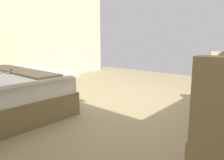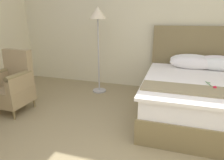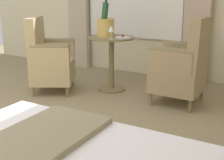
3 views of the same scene
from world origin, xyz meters
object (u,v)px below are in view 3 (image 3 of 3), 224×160
at_px(armchair_by_window, 183,66).
at_px(armchair_facing_bed, 49,60).
at_px(champagne_bucket, 106,25).
at_px(snack_plate, 123,37).
at_px(wine_glass_near_bucket, 111,29).
at_px(wine_glass_near_edge, 112,28).
at_px(side_table_round, 111,58).

bearing_deg(armchair_by_window, armchair_facing_bed, -77.29).
distance_m(champagne_bucket, snack_plate, 0.27).
xyz_separation_m(snack_plate, armchair_by_window, (0.05, 0.81, -0.27)).
height_order(snack_plate, armchair_by_window, armchair_by_window).
xyz_separation_m(wine_glass_near_bucket, wine_glass_near_edge, (-0.29, -0.15, -0.02)).
relative_size(side_table_round, armchair_facing_bed, 0.74).
relative_size(wine_glass_near_bucket, armchair_by_window, 0.16).
xyz_separation_m(side_table_round, wine_glass_near_bucket, (0.15, 0.08, 0.39)).
relative_size(snack_plate, armchair_facing_bed, 0.19).
relative_size(champagne_bucket, wine_glass_near_edge, 3.73).
bearing_deg(champagne_bucket, armchair_facing_bed, -57.49).
relative_size(wine_glass_near_bucket, wine_glass_near_edge, 1.21).
relative_size(wine_glass_near_bucket, armchair_facing_bed, 0.17).
height_order(wine_glass_near_bucket, snack_plate, wine_glass_near_bucket).
bearing_deg(armchair_facing_bed, wine_glass_near_edge, 132.17).
distance_m(champagne_bucket, armchair_facing_bed, 0.85).
height_order(wine_glass_near_bucket, wine_glass_near_edge, wine_glass_near_bucket).
distance_m(snack_plate, armchair_by_window, 0.85).
bearing_deg(wine_glass_near_bucket, wine_glass_near_edge, -152.95).
bearing_deg(snack_plate, armchair_by_window, 86.24).
xyz_separation_m(side_table_round, snack_plate, (0.00, 0.17, 0.28)).
bearing_deg(wine_glass_near_bucket, armchair_by_window, 96.17).
distance_m(side_table_round, wine_glass_near_edge, 0.40).
height_order(snack_plate, armchair_facing_bed, armchair_facing_bed).
bearing_deg(wine_glass_near_edge, side_table_round, 26.01).
distance_m(champagne_bucket, armchair_by_window, 1.12).
height_order(champagne_bucket, snack_plate, champagne_bucket).
relative_size(side_table_round, champagne_bucket, 1.40).
distance_m(snack_plate, armchair_facing_bed, 1.00).
distance_m(side_table_round, champagne_bucket, 0.43).
height_order(wine_glass_near_edge, armchair_facing_bed, armchair_facing_bed).
height_order(side_table_round, armchair_facing_bed, armchair_facing_bed).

